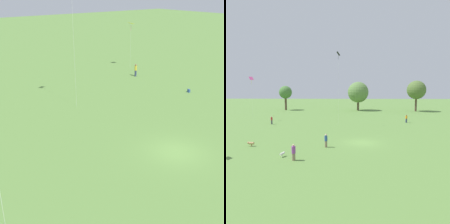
# 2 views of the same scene
# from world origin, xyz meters

# --- Properties ---
(ground_plane) EXTENTS (240.00, 240.00, 0.00)m
(ground_plane) POSITION_xyz_m (0.00, 0.00, 0.00)
(ground_plane) COLOR #5B843D
(person_0) EXTENTS (0.40, 0.40, 1.77)m
(person_0) POSITION_xyz_m (18.44, -12.13, 0.90)
(person_0) COLOR #333D5B
(person_0) RESTS_ON ground_plane
(kite_1) EXTENTS (0.80, 0.78, 6.91)m
(kite_1) POSITION_xyz_m (22.91, -14.95, 6.53)
(kite_1) COLOR yellow
(kite_1) RESTS_ON ground_plane
(picnic_bag_0) EXTENTS (0.42, 0.30, 0.39)m
(picnic_bag_0) POSITION_xyz_m (9.00, -12.41, 0.19)
(picnic_bag_0) COLOR #33518C
(picnic_bag_0) RESTS_ON ground_plane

